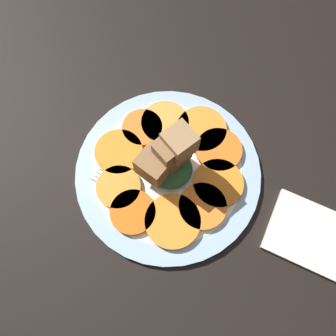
% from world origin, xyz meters
% --- Properties ---
extents(table_slab, '(1.20, 1.20, 0.02)m').
position_xyz_m(table_slab, '(0.00, 0.00, 0.01)').
color(table_slab, black).
rests_on(table_slab, ground).
extents(plate, '(0.30, 0.30, 0.01)m').
position_xyz_m(plate, '(0.00, 0.00, 0.03)').
color(plate, '#99B7D1').
rests_on(plate, table_slab).
extents(carrot_slice_0, '(0.07, 0.07, 0.01)m').
position_xyz_m(carrot_slice_0, '(-0.06, -0.06, 0.04)').
color(carrot_slice_0, orange).
rests_on(carrot_slice_0, plate).
extents(carrot_slice_1, '(0.07, 0.07, 0.01)m').
position_xyz_m(carrot_slice_1, '(-0.02, -0.09, 0.04)').
color(carrot_slice_1, '#D45F13').
rests_on(carrot_slice_1, plate).
extents(carrot_slice_2, '(0.08, 0.08, 0.01)m').
position_xyz_m(carrot_slice_2, '(0.04, -0.07, 0.04)').
color(carrot_slice_2, orange).
rests_on(carrot_slice_2, plate).
extents(carrot_slice_3, '(0.07, 0.07, 0.01)m').
position_xyz_m(carrot_slice_3, '(0.07, -0.03, 0.04)').
color(carrot_slice_3, orange).
rests_on(carrot_slice_3, plate).
extents(carrot_slice_4, '(0.08, 0.08, 0.01)m').
position_xyz_m(carrot_slice_4, '(0.08, 0.01, 0.04)').
color(carrot_slice_4, orange).
rests_on(carrot_slice_4, plate).
extents(carrot_slice_5, '(0.08, 0.08, 0.01)m').
position_xyz_m(carrot_slice_5, '(0.06, 0.07, 0.04)').
color(carrot_slice_5, orange).
rests_on(carrot_slice_5, plate).
extents(carrot_slice_6, '(0.08, 0.08, 0.01)m').
position_xyz_m(carrot_slice_6, '(0.02, 0.09, 0.04)').
color(carrot_slice_6, orange).
rests_on(carrot_slice_6, plate).
extents(carrot_slice_7, '(0.08, 0.08, 0.01)m').
position_xyz_m(carrot_slice_7, '(-0.04, 0.07, 0.04)').
color(carrot_slice_7, '#F99438').
rests_on(carrot_slice_7, plate).
extents(carrot_slice_8, '(0.07, 0.07, 0.01)m').
position_xyz_m(carrot_slice_8, '(-0.07, 0.05, 0.04)').
color(carrot_slice_8, orange).
rests_on(carrot_slice_8, plate).
extents(carrot_slice_9, '(0.08, 0.08, 0.01)m').
position_xyz_m(carrot_slice_9, '(-0.08, -0.01, 0.04)').
color(carrot_slice_9, orange).
rests_on(carrot_slice_9, plate).
extents(center_pile, '(0.08, 0.09, 0.11)m').
position_xyz_m(center_pile, '(-0.00, 0.00, 0.08)').
color(center_pile, '#2D6033').
rests_on(center_pile, plate).
extents(fork, '(0.18, 0.03, 0.00)m').
position_xyz_m(fork, '(-0.02, -0.06, 0.03)').
color(fork, silver).
rests_on(fork, plate).
extents(napkin, '(0.17, 0.10, 0.01)m').
position_xyz_m(napkin, '(0.26, 0.00, 0.02)').
color(napkin, silver).
rests_on(napkin, table_slab).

